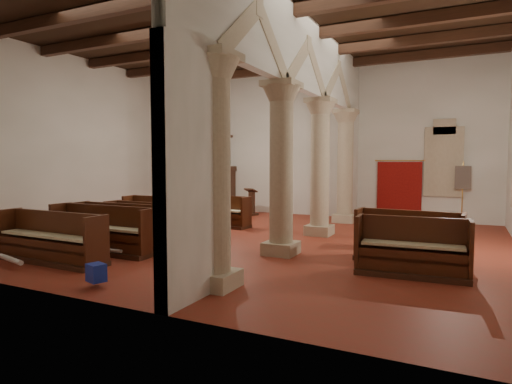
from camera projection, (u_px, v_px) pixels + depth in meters
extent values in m
plane|color=maroon|center=(243.00, 238.00, 12.35)|extent=(14.00, 14.00, 0.00)
plane|color=black|center=(243.00, 26.00, 11.92)|extent=(14.00, 14.00, 0.00)
cube|color=white|center=(311.00, 142.00, 17.51)|extent=(14.00, 0.02, 6.00)
cube|color=white|center=(67.00, 112.00, 6.76)|extent=(14.00, 0.02, 6.00)
cube|color=white|center=(69.00, 139.00, 15.20)|extent=(0.02, 12.00, 6.00)
cube|color=tan|center=(215.00, 279.00, 7.52)|extent=(0.75, 0.75, 0.30)
cylinder|color=tan|center=(215.00, 177.00, 7.39)|extent=(0.56, 0.56, 3.30)
cube|color=tan|center=(281.00, 248.00, 10.21)|extent=(0.75, 0.75, 0.30)
cylinder|color=tan|center=(281.00, 173.00, 10.08)|extent=(0.56, 0.56, 3.30)
cube|color=tan|center=(319.00, 230.00, 12.90)|extent=(0.75, 0.75, 0.30)
cylinder|color=tan|center=(320.00, 170.00, 12.77)|extent=(0.56, 0.56, 3.30)
cube|color=tan|center=(344.00, 218.00, 15.59)|extent=(0.75, 0.75, 0.30)
cylinder|color=tan|center=(345.00, 169.00, 15.46)|extent=(0.56, 0.56, 3.30)
cube|color=white|center=(304.00, 54.00, 11.20)|extent=(0.25, 11.90, 1.93)
cube|color=#347658|center=(443.00, 162.00, 15.37)|extent=(1.00, 0.03, 2.20)
cube|color=#402114|center=(212.00, 191.00, 19.18)|extent=(2.00, 0.80, 1.80)
cube|color=#402114|center=(211.00, 168.00, 19.11)|extent=(2.10, 0.85, 0.20)
cube|color=#311C0F|center=(252.00, 214.00, 17.60)|extent=(0.47, 0.47, 0.09)
cube|color=#311C0F|center=(252.00, 203.00, 17.57)|extent=(0.23, 0.23, 0.99)
cube|color=#311C0F|center=(251.00, 190.00, 17.47)|extent=(0.50, 0.43, 0.17)
cube|color=maroon|center=(399.00, 190.00, 16.04)|extent=(1.60, 0.06, 2.10)
cylinder|color=gold|center=(400.00, 161.00, 15.95)|extent=(1.80, 0.04, 0.04)
cone|color=#402114|center=(461.00, 224.00, 14.81)|extent=(0.33, 0.33, 0.11)
cylinder|color=gold|center=(462.00, 194.00, 14.73)|extent=(0.04, 0.04, 2.22)
cylinder|color=gold|center=(463.00, 164.00, 14.66)|extent=(0.05, 0.65, 0.03)
cube|color=navy|center=(463.00, 177.00, 14.67)|extent=(0.51, 0.03, 0.79)
cube|color=#151695|center=(96.00, 273.00, 7.54)|extent=(0.38, 0.34, 0.32)
cube|color=navy|center=(137.00, 240.00, 10.58)|extent=(0.41, 0.36, 0.36)
cube|color=navy|center=(216.00, 229.00, 12.43)|extent=(0.35, 0.29, 0.32)
cylinder|color=silver|center=(11.00, 259.00, 9.00)|extent=(1.05, 0.35, 0.11)
cylinder|color=white|center=(106.00, 250.00, 9.95)|extent=(0.87, 0.13, 0.09)
cube|color=#402114|center=(50.00, 259.00, 9.45)|extent=(2.93, 0.78, 0.11)
cube|color=#4A1B0F|center=(48.00, 247.00, 9.38)|extent=(2.77, 0.47, 0.47)
cube|color=#4A1B0F|center=(57.00, 233.00, 9.58)|extent=(2.77, 0.12, 1.00)
cube|color=#4A1B0F|center=(9.00, 230.00, 10.05)|extent=(0.08, 0.63, 1.00)
cube|color=#4A1B0F|center=(98.00, 240.00, 8.81)|extent=(0.08, 0.63, 1.00)
cube|color=beige|center=(47.00, 235.00, 9.36)|extent=(2.66, 0.42, 0.05)
cube|color=#402114|center=(102.00, 250.00, 10.47)|extent=(3.00, 0.77, 0.11)
cube|color=#4F2410|center=(100.00, 238.00, 10.40)|extent=(2.84, 0.45, 0.49)
cube|color=#4F2410|center=(108.00, 226.00, 10.60)|extent=(2.84, 0.09, 1.03)
cube|color=#4F2410|center=(61.00, 223.00, 11.09)|extent=(0.08, 0.65, 1.03)
cube|color=#4F2410|center=(150.00, 231.00, 9.81)|extent=(0.08, 0.65, 1.03)
cube|color=beige|center=(100.00, 227.00, 10.38)|extent=(2.73, 0.40, 0.05)
cube|color=#402114|center=(121.00, 244.00, 11.23)|extent=(2.98, 0.81, 0.11)
cube|color=#512A11|center=(119.00, 233.00, 11.16)|extent=(2.82, 0.49, 0.47)
cube|color=#512A11|center=(126.00, 222.00, 11.36)|extent=(2.81, 0.15, 1.00)
cube|color=#512A11|center=(82.00, 220.00, 11.84)|extent=(0.09, 0.63, 1.00)
cube|color=#512A11|center=(165.00, 227.00, 10.58)|extent=(0.09, 0.63, 1.00)
cube|color=beige|center=(119.00, 223.00, 11.15)|extent=(2.71, 0.45, 0.05)
cube|color=#402114|center=(148.00, 239.00, 12.02)|extent=(2.95, 0.90, 0.10)
cube|color=#4C2210|center=(147.00, 229.00, 11.96)|extent=(2.78, 0.58, 0.45)
cube|color=#4C2210|center=(152.00, 219.00, 12.15)|extent=(2.76, 0.25, 0.96)
cube|color=#4C2210|center=(110.00, 217.00, 12.62)|extent=(0.11, 0.61, 0.96)
cube|color=#4C2210|center=(190.00, 223.00, 11.38)|extent=(0.11, 0.61, 0.96)
cube|color=beige|center=(146.00, 220.00, 11.94)|extent=(2.67, 0.54, 0.05)
cube|color=#402114|center=(173.00, 232.00, 13.16)|extent=(3.41, 0.96, 0.11)
cube|color=#542012|center=(172.00, 223.00, 13.09)|extent=(3.24, 0.63, 0.48)
cube|color=#542012|center=(176.00, 213.00, 13.29)|extent=(3.22, 0.28, 1.01)
cube|color=#542012|center=(132.00, 211.00, 13.86)|extent=(0.11, 0.64, 1.01)
cube|color=#542012|center=(219.00, 217.00, 12.42)|extent=(0.11, 0.64, 1.01)
cube|color=beige|center=(172.00, 214.00, 13.07)|extent=(3.11, 0.58, 0.05)
cube|color=#402114|center=(182.00, 228.00, 13.86)|extent=(2.82, 0.75, 0.10)
cube|color=#4D2810|center=(181.00, 220.00, 13.80)|extent=(2.66, 0.45, 0.45)
cube|color=#4D2810|center=(185.00, 212.00, 13.98)|extent=(2.66, 0.12, 0.95)
cube|color=#4D2810|center=(149.00, 210.00, 14.44)|extent=(0.08, 0.60, 0.95)
cube|color=#4D2810|center=(218.00, 214.00, 13.24)|extent=(0.08, 0.60, 0.95)
cube|color=beige|center=(180.00, 212.00, 13.78)|extent=(2.55, 0.41, 0.05)
cube|color=#402114|center=(207.00, 224.00, 14.84)|extent=(3.27, 0.91, 0.10)
cube|color=#512811|center=(206.00, 216.00, 14.77)|extent=(3.10, 0.60, 0.45)
cube|color=#512811|center=(210.00, 208.00, 14.96)|extent=(3.08, 0.27, 0.95)
cube|color=#512811|center=(170.00, 207.00, 15.51)|extent=(0.11, 0.60, 0.95)
cube|color=#512811|center=(248.00, 211.00, 14.12)|extent=(0.11, 0.60, 0.95)
cube|color=beige|center=(206.00, 209.00, 14.75)|extent=(2.98, 0.55, 0.05)
cube|color=#402114|center=(411.00, 273.00, 8.30)|extent=(2.14, 0.88, 0.11)
cube|color=#4A230F|center=(411.00, 258.00, 8.23)|extent=(1.97, 0.55, 0.49)
cube|color=#4A230F|center=(413.00, 242.00, 8.44)|extent=(1.95, 0.19, 1.03)
cube|color=#4A230F|center=(360.00, 240.00, 8.72)|extent=(0.12, 0.65, 1.03)
cube|color=#4A230F|center=(471.00, 249.00, 7.84)|extent=(0.12, 0.65, 1.03)
cube|color=beige|center=(412.00, 245.00, 8.21)|extent=(1.89, 0.50, 0.05)
cube|color=#402114|center=(407.00, 260.00, 9.38)|extent=(2.28, 0.90, 0.11)
cube|color=#48230F|center=(408.00, 247.00, 9.31)|extent=(2.11, 0.56, 0.49)
cube|color=#48230F|center=(409.00, 233.00, 9.51)|extent=(2.09, 0.21, 1.03)
cube|color=#48230F|center=(359.00, 231.00, 9.83)|extent=(0.12, 0.65, 1.03)
cube|color=#48230F|center=(463.00, 238.00, 8.88)|extent=(0.12, 0.65, 1.03)
cube|color=beige|center=(408.00, 235.00, 9.29)|extent=(2.02, 0.51, 0.05)
cube|color=#402114|center=(412.00, 250.00, 10.46)|extent=(2.02, 0.66, 0.09)
cube|color=#45210E|center=(412.00, 240.00, 10.40)|extent=(1.86, 0.38, 0.42)
cube|color=#45210E|center=(413.00, 229.00, 10.58)|extent=(1.86, 0.07, 0.89)
cube|color=#45210E|center=(372.00, 228.00, 10.87)|extent=(0.07, 0.56, 0.89)
cube|color=#45210E|center=(456.00, 233.00, 10.02)|extent=(0.07, 0.56, 0.89)
cube|color=beige|center=(412.00, 231.00, 10.39)|extent=(1.79, 0.34, 0.05)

